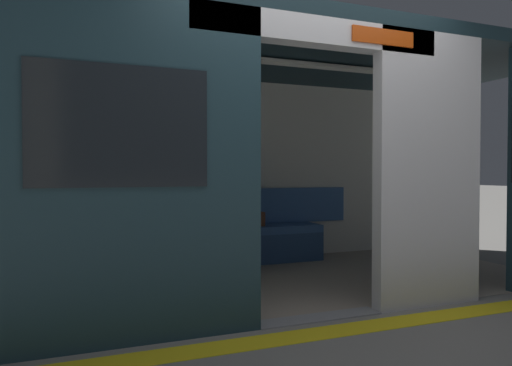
{
  "coord_description": "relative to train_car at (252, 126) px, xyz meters",
  "views": [
    {
      "loc": [
        1.78,
        3.15,
        1.11
      ],
      "look_at": [
        0.01,
        -1.24,
        1.0
      ],
      "focal_mm": 33.58,
      "sensor_mm": 36.0,
      "label": 1
    }
  ],
  "objects": [
    {
      "name": "book",
      "position": [
        0.31,
        -1.05,
        -1.1
      ],
      "size": [
        0.18,
        0.24,
        0.03
      ],
      "primitive_type": "cube",
      "rotation": [
        0.0,
        0.0,
        0.16
      ],
      "color": "#33723F",
      "rests_on": "bench_seat"
    },
    {
      "name": "bench_seat",
      "position": [
        -0.07,
        -1.01,
        -1.21
      ],
      "size": [
        2.43,
        0.44,
        0.45
      ],
      "color": "#38609E",
      "rests_on": "ground_plane"
    },
    {
      "name": "train_car",
      "position": [
        0.0,
        0.0,
        0.0
      ],
      "size": [
        6.4,
        2.7,
        2.36
      ],
      "color": "silver",
      "rests_on": "ground_plane"
    },
    {
      "name": "grab_pole_door",
      "position": [
        0.37,
        0.79,
        -0.44
      ],
      "size": [
        0.04,
        0.04,
        2.22
      ],
      "primitive_type": "cylinder",
      "color": "silver",
      "rests_on": "ground_plane"
    },
    {
      "name": "ground_plane",
      "position": [
        -0.07,
        1.19,
        -1.56
      ],
      "size": [
        60.0,
        60.0,
        0.0
      ],
      "primitive_type": "plane",
      "color": "gray"
    },
    {
      "name": "platform_edge_strip",
      "position": [
        -0.07,
        1.49,
        -1.55
      ],
      "size": [
        8.0,
        0.24,
        0.01
      ],
      "primitive_type": "cube",
      "color": "yellow",
      "rests_on": "ground_plane"
    },
    {
      "name": "handbag",
      "position": [
        -0.43,
        -1.05,
        -1.02
      ],
      "size": [
        0.26,
        0.15,
        0.17
      ],
      "color": "brown",
      "rests_on": "bench_seat"
    },
    {
      "name": "person_seated",
      "position": [
        -0.05,
        -0.95,
        -0.89
      ],
      "size": [
        0.55,
        0.71,
        1.17
      ],
      "color": "#4C8CC6",
      "rests_on": "ground_plane"
    }
  ]
}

